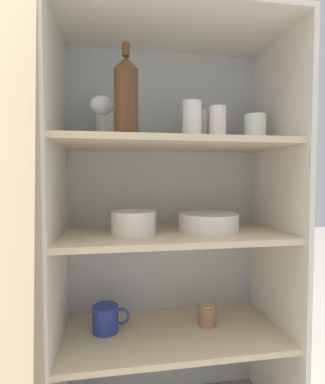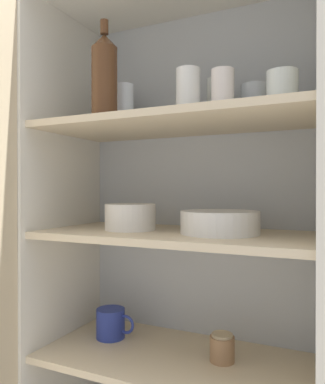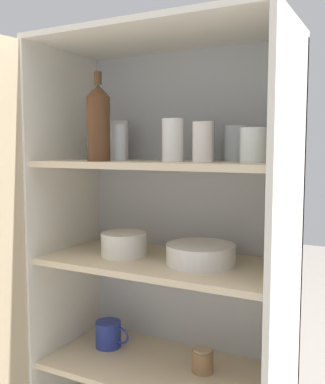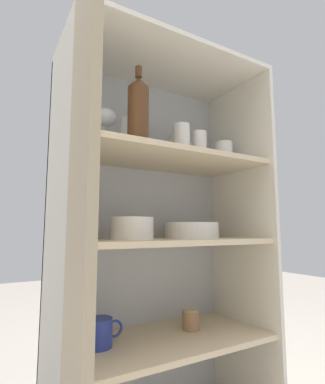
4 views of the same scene
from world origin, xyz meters
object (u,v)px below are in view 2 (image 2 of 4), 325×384
at_px(plate_stack_white, 220,222).
at_px(storage_jar, 222,348).
at_px(mixing_bowl_large, 130,216).
at_px(coffee_mug_primary, 111,323).
at_px(wine_bottle, 104,76).

xyz_separation_m(plate_stack_white, storage_jar, (0.00, 0.02, -0.35)).
bearing_deg(mixing_bowl_large, coffee_mug_primary, 155.58).
height_order(mixing_bowl_large, coffee_mug_primary, mixing_bowl_large).
xyz_separation_m(mixing_bowl_large, coffee_mug_primary, (-0.10, 0.04, -0.35)).
height_order(plate_stack_white, coffee_mug_primary, plate_stack_white).
distance_m(plate_stack_white, storage_jar, 0.35).
bearing_deg(plate_stack_white, mixing_bowl_large, -176.26).
relative_size(coffee_mug_primary, storage_jar, 1.72).
height_order(mixing_bowl_large, storage_jar, mixing_bowl_large).
bearing_deg(wine_bottle, coffee_mug_primary, 116.22).
bearing_deg(wine_bottle, storage_jar, 23.57).
height_order(wine_bottle, mixing_bowl_large, wine_bottle).
distance_m(mixing_bowl_large, coffee_mug_primary, 0.37).
distance_m(mixing_bowl_large, storage_jar, 0.46).
height_order(wine_bottle, coffee_mug_primary, wine_bottle).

